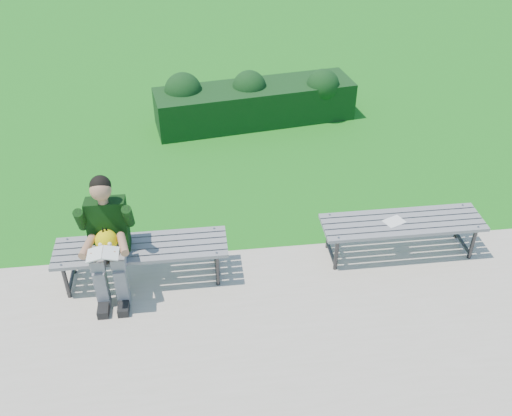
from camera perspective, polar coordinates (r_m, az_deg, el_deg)
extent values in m
plane|color=#176A19|center=(6.64, -1.72, -4.35)|extent=(80.00, 80.00, 0.00)
cube|color=#B9B39D|center=(5.41, 0.15, -16.16)|extent=(30.00, 3.50, 0.02)
cube|color=#0E380F|center=(9.30, -0.11, 10.37)|extent=(3.25, 1.25, 0.60)
sphere|color=#0E380F|center=(9.15, -7.30, 11.51)|extent=(0.67, 0.67, 0.59)
sphere|color=#0E380F|center=(9.21, -0.68, 11.97)|extent=(0.61, 0.61, 0.54)
sphere|color=#0E380F|center=(9.34, 6.70, 12.08)|extent=(0.60, 0.60, 0.52)
cube|color=slate|center=(5.94, -11.51, -5.18)|extent=(1.80, 0.08, 0.04)
cube|color=slate|center=(6.02, -11.47, -4.54)|extent=(1.80, 0.09, 0.04)
cube|color=slate|center=(6.10, -11.43, -3.92)|extent=(1.80, 0.08, 0.04)
cube|color=slate|center=(6.18, -11.39, -3.31)|extent=(1.80, 0.08, 0.04)
cube|color=slate|center=(6.26, -11.35, -2.72)|extent=(1.80, 0.09, 0.04)
cylinder|color=#2D2D30|center=(6.23, -18.46, -7.05)|extent=(0.04, 0.04, 0.41)
cylinder|color=#2D2D30|center=(6.51, -17.98, -4.80)|extent=(0.04, 0.04, 0.41)
cylinder|color=#2D2D30|center=(6.25, -18.52, -4.64)|extent=(0.04, 0.42, 0.04)
cylinder|color=#2D2D30|center=(6.46, -17.98, -6.87)|extent=(0.04, 0.42, 0.04)
cylinder|color=gray|center=(6.05, -18.91, -5.41)|extent=(0.02, 0.02, 0.01)
cylinder|color=gray|center=(6.37, -18.36, -2.99)|extent=(0.02, 0.02, 0.01)
cylinder|color=#2D2D30|center=(6.06, -3.88, -6.19)|extent=(0.04, 0.04, 0.41)
cylinder|color=#2D2D30|center=(6.35, -4.10, -3.93)|extent=(0.04, 0.04, 0.41)
cylinder|color=#2D2D30|center=(6.09, -4.06, -3.73)|extent=(0.04, 0.42, 0.04)
cylinder|color=#2D2D30|center=(6.30, -3.94, -6.04)|extent=(0.04, 0.42, 0.04)
cylinder|color=gray|center=(5.89, -3.96, -4.50)|extent=(0.02, 0.02, 0.01)
cylinder|color=gray|center=(6.21, -4.21, -2.05)|extent=(0.02, 0.02, 0.01)
cube|color=slate|center=(6.37, 15.05, -2.53)|extent=(1.80, 0.09, 0.04)
cube|color=slate|center=(6.45, 14.75, -1.97)|extent=(1.80, 0.08, 0.04)
cube|color=slate|center=(6.53, 14.46, -1.42)|extent=(1.80, 0.08, 0.04)
cube|color=slate|center=(6.60, 14.17, -0.88)|extent=(1.80, 0.09, 0.04)
cube|color=slate|center=(6.68, 13.89, -0.36)|extent=(1.80, 0.09, 0.04)
cylinder|color=#2D2D30|center=(6.30, 8.03, -4.63)|extent=(0.04, 0.04, 0.41)
cylinder|color=#2D2D30|center=(6.58, 7.26, -2.52)|extent=(0.04, 0.04, 0.41)
cylinder|color=#2D2D30|center=(6.33, 7.77, -2.27)|extent=(0.04, 0.42, 0.04)
cylinder|color=#2D2D30|center=(6.53, 7.54, -4.54)|extent=(0.04, 0.42, 0.04)
cylinder|color=gray|center=(6.13, 8.26, -2.96)|extent=(0.02, 0.02, 0.01)
cylinder|color=gray|center=(6.45, 7.39, -0.68)|extent=(0.02, 0.02, 0.01)
cylinder|color=#2D2D30|center=(6.83, 20.84, -3.35)|extent=(0.04, 0.04, 0.41)
cylinder|color=#2D2D30|center=(7.09, 19.61, -1.45)|extent=(0.04, 0.04, 0.41)
cylinder|color=#2D2D30|center=(6.86, 20.52, -1.18)|extent=(0.04, 0.42, 0.04)
cylinder|color=#2D2D30|center=(7.04, 19.98, -3.32)|extent=(0.04, 0.42, 0.04)
cylinder|color=gray|center=(6.67, 21.35, -1.77)|extent=(0.02, 0.02, 0.01)
cylinder|color=gray|center=(6.97, 19.96, 0.27)|extent=(0.02, 0.02, 0.01)
cube|color=gray|center=(5.98, -15.41, -4.49)|extent=(0.14, 0.42, 0.13)
cube|color=gray|center=(5.94, -13.50, -4.38)|extent=(0.14, 0.42, 0.13)
cube|color=gray|center=(6.03, -15.15, -7.70)|extent=(0.12, 0.13, 0.45)
cube|color=gray|center=(6.00, -13.25, -7.60)|extent=(0.12, 0.13, 0.45)
cube|color=black|center=(6.08, -14.98, -9.58)|extent=(0.11, 0.26, 0.09)
cube|color=black|center=(6.05, -13.08, -9.49)|extent=(0.11, 0.26, 0.09)
cube|color=black|center=(5.98, -14.59, -1.63)|extent=(0.40, 0.30, 0.59)
cylinder|color=#AD7658|center=(5.79, -15.08, 0.78)|extent=(0.10, 0.10, 0.08)
sphere|color=#AD7658|center=(5.70, -15.29, 1.74)|extent=(0.21, 0.21, 0.21)
sphere|color=black|center=(5.71, -15.31, 2.16)|extent=(0.21, 0.21, 0.21)
cylinder|color=black|center=(5.85, -17.13, -1.11)|extent=(0.10, 0.21, 0.30)
cylinder|color=black|center=(5.78, -12.67, -0.81)|extent=(0.10, 0.21, 0.30)
cylinder|color=#AD7658|center=(5.77, -16.52, -3.72)|extent=(0.14, 0.31, 0.08)
cylinder|color=#AD7658|center=(5.71, -13.18, -3.52)|extent=(0.14, 0.31, 0.08)
sphere|color=#AD7658|center=(5.63, -16.01, -4.71)|extent=(0.09, 0.09, 0.09)
sphere|color=#AD7658|center=(5.60, -13.99, -4.59)|extent=(0.09, 0.09, 0.09)
sphere|color=yellow|center=(5.83, -14.74, -3.16)|extent=(0.22, 0.22, 0.22)
cone|color=#FF6A00|center=(5.74, -14.83, -3.91)|extent=(0.06, 0.06, 0.06)
cone|color=black|center=(5.76, -15.07, -2.10)|extent=(0.03, 0.04, 0.07)
cone|color=black|center=(5.77, -14.76, -2.06)|extent=(0.03, 0.04, 0.06)
sphere|color=white|center=(5.74, -15.31, -3.56)|extent=(0.04, 0.04, 0.04)
sphere|color=white|center=(5.73, -14.43, -3.51)|extent=(0.04, 0.04, 0.04)
cube|color=white|center=(5.59, -15.85, -4.47)|extent=(0.15, 0.20, 0.05)
cube|color=white|center=(5.56, -14.33, -4.38)|extent=(0.15, 0.20, 0.05)
cube|color=white|center=(6.48, 13.66, -1.32)|extent=(0.26, 0.23, 0.01)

